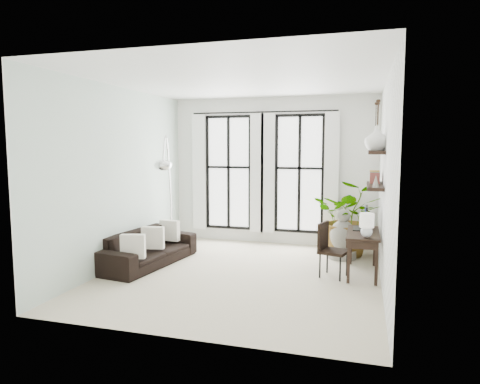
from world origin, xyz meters
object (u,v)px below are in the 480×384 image
at_px(desk, 363,235).
at_px(arc_lamp, 167,164).
at_px(sofa, 148,248).
at_px(plant, 350,218).
at_px(desk_chair, 329,246).
at_px(buddha, 342,238).

relative_size(desk, arc_lamp, 0.52).
relative_size(sofa, arc_lamp, 0.89).
relative_size(sofa, desk, 1.71).
bearing_deg(plant, desk_chair, -100.83).
height_order(sofa, desk_chair, desk_chair).
height_order(arc_lamp, buddha, arc_lamp).
bearing_deg(plant, buddha, -114.62).
bearing_deg(desk_chair, plant, 94.81).
relative_size(desk, buddha, 1.29).
bearing_deg(buddha, sofa, -157.26).
bearing_deg(desk_chair, sofa, -161.01).
bearing_deg(desk, plant, 100.60).
distance_m(sofa, desk_chair, 3.23).
xyz_separation_m(desk_chair, arc_lamp, (-3.11, 0.42, 1.31)).
bearing_deg(plant, arc_lamp, -162.39).
distance_m(plant, arc_lamp, 3.72).
bearing_deg(buddha, desk, -70.23).
bearing_deg(buddha, plant, 65.38).
bearing_deg(desk, buddha, 109.77).
relative_size(arc_lamp, buddha, 2.46).
xyz_separation_m(desk, desk_chair, (-0.53, -0.19, -0.18)).
relative_size(desk_chair, buddha, 0.94).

